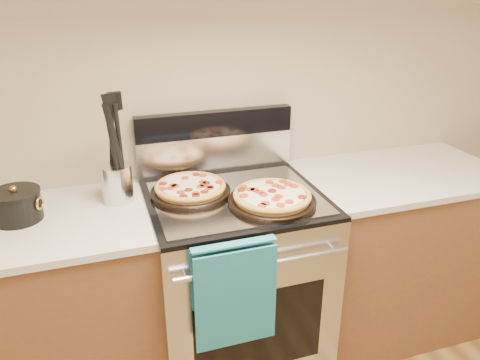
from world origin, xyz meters
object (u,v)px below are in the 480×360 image
object	(u,v)px
utensil_crock	(117,183)
range_body	(235,285)
pepperoni_pizza_back	(191,188)
saucepan	(17,207)
pepperoni_pizza_front	(272,198)

from	to	relation	value
utensil_crock	range_body	bearing A→B (deg)	-14.77
range_body	pepperoni_pizza_back	world-z (taller)	pepperoni_pizza_back
range_body	pepperoni_pizza_back	size ratio (longest dim) A/B	2.61
utensil_crock	saucepan	world-z (taller)	utensil_crock
pepperoni_pizza_front	utensil_crock	bearing A→B (deg)	157.02
pepperoni_pizza_back	pepperoni_pizza_front	bearing A→B (deg)	-33.39
range_body	pepperoni_pizza_back	distance (m)	0.54
pepperoni_pizza_front	saucepan	size ratio (longest dim) A/B	1.96
utensil_crock	saucepan	xyz separation A→B (m)	(-0.39, -0.05, -0.02)
pepperoni_pizza_front	pepperoni_pizza_back	bearing A→B (deg)	146.61
range_body	pepperoni_pizza_front	distance (m)	0.53
range_body	pepperoni_pizza_front	xyz separation A→B (m)	(0.12, -0.13, 0.50)
utensil_crock	pepperoni_pizza_back	bearing A→B (deg)	-10.73
pepperoni_pizza_back	utensil_crock	bearing A→B (deg)	169.27
pepperoni_pizza_back	utensil_crock	size ratio (longest dim) A/B	2.12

